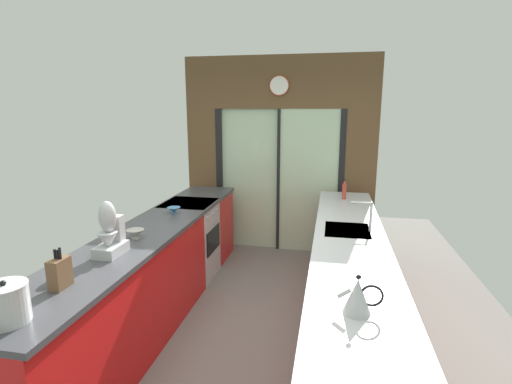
# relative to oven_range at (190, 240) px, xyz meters

# --- Properties ---
(ground_plane) EXTENTS (5.04, 7.60, 0.02)m
(ground_plane) POSITION_rel_oven_range_xyz_m (0.91, -0.65, -0.47)
(ground_plane) COLOR slate
(back_wall_unit) EXTENTS (2.64, 0.12, 2.70)m
(back_wall_unit) POSITION_rel_oven_range_xyz_m (0.91, 1.15, 1.07)
(back_wall_unit) COLOR brown
(back_wall_unit) RESTS_ON ground_plane
(left_counter_run) EXTENTS (0.62, 3.80, 0.92)m
(left_counter_run) POSITION_rel_oven_range_xyz_m (-0.00, -1.12, 0.01)
(left_counter_run) COLOR red
(left_counter_run) RESTS_ON ground_plane
(right_counter_run) EXTENTS (0.62, 3.80, 0.92)m
(right_counter_run) POSITION_rel_oven_range_xyz_m (1.82, -0.95, 0.01)
(right_counter_run) COLOR red
(right_counter_run) RESTS_ON ground_plane
(sink_faucet) EXTENTS (0.19, 0.02, 0.27)m
(sink_faucet) POSITION_rel_oven_range_xyz_m (1.97, -0.70, 0.64)
(sink_faucet) COLOR #B7BABC
(sink_faucet) RESTS_ON right_counter_run
(oven_range) EXTENTS (0.60, 0.60, 0.92)m
(oven_range) POSITION_rel_oven_range_xyz_m (0.00, 0.00, 0.00)
(oven_range) COLOR #B7BABC
(oven_range) RESTS_ON ground_plane
(mixing_bowl_near) EXTENTS (0.15, 0.15, 0.08)m
(mixing_bowl_near) POSITION_rel_oven_range_xyz_m (0.02, -1.30, 0.51)
(mixing_bowl_near) COLOR gray
(mixing_bowl_near) RESTS_ON left_counter_run
(mixing_bowl_far) EXTENTS (0.14, 0.14, 0.07)m
(mixing_bowl_far) POSITION_rel_oven_range_xyz_m (0.02, -0.48, 0.50)
(mixing_bowl_far) COLOR teal
(mixing_bowl_far) RESTS_ON left_counter_run
(knife_block) EXTENTS (0.08, 0.14, 0.26)m
(knife_block) POSITION_rel_oven_range_xyz_m (0.02, -2.23, 0.56)
(knife_block) COLOR brown
(knife_block) RESTS_ON left_counter_run
(stand_mixer) EXTENTS (0.17, 0.27, 0.42)m
(stand_mixer) POSITION_rel_oven_range_xyz_m (0.02, -1.67, 0.63)
(stand_mixer) COLOR #B7BABC
(stand_mixer) RESTS_ON left_counter_run
(stock_pot) EXTENTS (0.23, 0.23, 0.23)m
(stock_pot) POSITION_rel_oven_range_xyz_m (0.02, -2.64, 0.57)
(stock_pot) COLOR #B7BABC
(stock_pot) RESTS_ON left_counter_run
(kettle) EXTENTS (0.25, 0.15, 0.22)m
(kettle) POSITION_rel_oven_range_xyz_m (1.80, -2.19, 0.56)
(kettle) COLOR #B7BABC
(kettle) RESTS_ON right_counter_run
(soap_bottle) EXTENTS (0.05, 0.05, 0.24)m
(soap_bottle) POSITION_rel_oven_range_xyz_m (1.80, 0.54, 0.57)
(soap_bottle) COLOR #B23D2D
(soap_bottle) RESTS_ON right_counter_run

